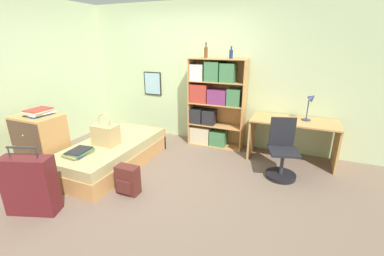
% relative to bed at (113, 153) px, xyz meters
% --- Properties ---
extents(ground_plane, '(14.00, 14.00, 0.00)m').
position_rel_bed_xyz_m(ground_plane, '(0.65, -0.02, -0.20)').
color(ground_plane, '#756051').
extents(wall_back, '(10.00, 0.09, 2.60)m').
position_rel_bed_xyz_m(wall_back, '(0.65, 1.66, 1.10)').
color(wall_back, beige).
rests_on(wall_back, ground_plane).
extents(wall_left, '(0.06, 10.00, 2.60)m').
position_rel_bed_xyz_m(wall_left, '(-1.51, -0.02, 1.10)').
color(wall_left, beige).
rests_on(wall_left, ground_plane).
extents(bed, '(0.92, 1.85, 0.40)m').
position_rel_bed_xyz_m(bed, '(0.00, 0.00, 0.00)').
color(bed, tan).
rests_on(bed, ground_plane).
extents(handbag, '(0.37, 0.25, 0.48)m').
position_rel_bed_xyz_m(handbag, '(-0.01, -0.11, 0.36)').
color(handbag, tan).
rests_on(handbag, bed).
extents(book_stack_on_bed, '(0.30, 0.38, 0.06)m').
position_rel_bed_xyz_m(book_stack_on_bed, '(-0.11, -0.56, 0.23)').
color(book_stack_on_bed, '#334C84').
rests_on(book_stack_on_bed, bed).
extents(suitcase, '(0.61, 0.39, 0.83)m').
position_rel_bed_xyz_m(suitcase, '(-0.07, -1.33, 0.15)').
color(suitcase, '#5B191E').
rests_on(suitcase, ground_plane).
extents(dresser, '(0.67, 0.50, 0.86)m').
position_rel_bed_xyz_m(dresser, '(-0.89, -0.52, 0.24)').
color(dresser, tan).
rests_on(dresser, ground_plane).
extents(magazine_pile_on_dresser, '(0.34, 0.38, 0.10)m').
position_rel_bed_xyz_m(magazine_pile_on_dresser, '(-0.87, -0.49, 0.72)').
color(magazine_pile_on_dresser, '#334C84').
rests_on(magazine_pile_on_dresser, dresser).
extents(bookcase, '(1.02, 0.34, 1.62)m').
position_rel_bed_xyz_m(bookcase, '(1.17, 1.43, 0.63)').
color(bookcase, tan).
rests_on(bookcase, ground_plane).
extents(bottle_green, '(0.06, 0.06, 0.26)m').
position_rel_bed_xyz_m(bottle_green, '(1.03, 1.42, 1.52)').
color(bottle_green, brown).
rests_on(bottle_green, bookcase).
extents(bottle_brown, '(0.06, 0.06, 0.20)m').
position_rel_bed_xyz_m(bottle_brown, '(1.48, 1.42, 1.50)').
color(bottle_brown, navy).
rests_on(bottle_brown, bookcase).
extents(desk, '(1.34, 0.62, 0.70)m').
position_rel_bed_xyz_m(desk, '(2.61, 1.30, 0.31)').
color(desk, tan).
rests_on(desk, ground_plane).
extents(desk_lamp, '(0.18, 0.13, 0.45)m').
position_rel_bed_xyz_m(desk_lamp, '(2.81, 1.36, 0.81)').
color(desk_lamp, navy).
rests_on(desk_lamp, desk).
extents(desk_chair, '(0.49, 0.49, 0.86)m').
position_rel_bed_xyz_m(desk_chair, '(2.51, 0.67, 0.08)').
color(desk_chair, black).
rests_on(desk_chair, ground_plane).
extents(backpack, '(0.30, 0.19, 0.39)m').
position_rel_bed_xyz_m(backpack, '(0.71, -0.59, -0.01)').
color(backpack, '#56231E').
rests_on(backpack, ground_plane).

